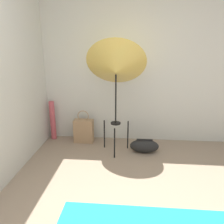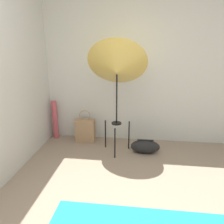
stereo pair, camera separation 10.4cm
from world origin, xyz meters
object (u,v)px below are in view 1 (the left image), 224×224
at_px(duffel_bag, 145,146).
at_px(tote_bag, 84,131).
at_px(photo_umbrella, 116,68).
at_px(paper_roll, 53,120).

bearing_deg(duffel_bag, tote_bag, 163.34).
relative_size(photo_umbrella, paper_roll, 2.49).
bearing_deg(paper_roll, duffel_bag, -13.83).
height_order(photo_umbrella, paper_roll, photo_umbrella).
distance_m(tote_bag, duffel_bag, 1.05).
relative_size(photo_umbrella, duffel_bag, 3.81).
height_order(photo_umbrella, duffel_bag, photo_umbrella).
bearing_deg(photo_umbrella, tote_bag, 152.23).
height_order(tote_bag, paper_roll, paper_roll).
bearing_deg(tote_bag, photo_umbrella, -27.77).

